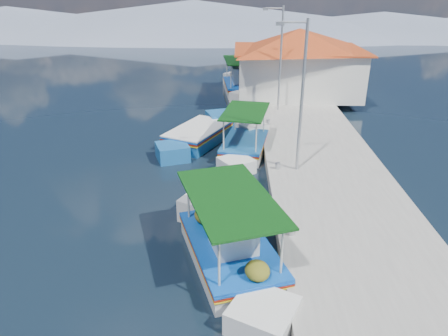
{
  "coord_description": "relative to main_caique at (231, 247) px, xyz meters",
  "views": [
    {
      "loc": [
        2.06,
        -14.03,
        7.67
      ],
      "look_at": [
        1.61,
        0.23,
        1.3
      ],
      "focal_mm": 33.39,
      "sensor_mm": 36.0,
      "label": 1
    }
  ],
  "objects": [
    {
      "name": "mountain_ridge",
      "position": [
        4.61,
        59.7,
        1.57
      ],
      "size": [
        171.4,
        96.0,
        5.5
      ],
      "color": "gray",
      "rests_on": "ground"
    },
    {
      "name": "lamp_post_near",
      "position": [
        2.57,
        5.7,
        3.38
      ],
      "size": [
        1.21,
        0.14,
        6.0
      ],
      "color": "#A5A8AD",
      "rests_on": "quay"
    },
    {
      "name": "ground",
      "position": [
        -1.94,
        3.7,
        -0.48
      ],
      "size": [
        160.0,
        160.0,
        0.0
      ],
      "primitive_type": "plane",
      "color": "black",
      "rests_on": "ground"
    },
    {
      "name": "caique_far",
      "position": [
        0.4,
        21.02,
        0.03
      ],
      "size": [
        2.8,
        7.79,
        2.74
      ],
      "rotation": [
        0.0,
        0.0,
        -0.1
      ],
      "color": "silver",
      "rests_on": "ground"
    },
    {
      "name": "caique_blue_hull",
      "position": [
        -1.87,
        10.11,
        -0.14
      ],
      "size": [
        3.96,
        6.42,
        1.26
      ],
      "rotation": [
        0.0,
        0.0,
        0.43
      ],
      "color": "#185390",
      "rests_on": "ground"
    },
    {
      "name": "bollards",
      "position": [
        1.86,
        8.95,
        0.17
      ],
      "size": [
        0.2,
        17.2,
        0.3
      ],
      "color": "#A5A8AD",
      "rests_on": "quay"
    },
    {
      "name": "quay",
      "position": [
        3.96,
        9.7,
        -0.23
      ],
      "size": [
        5.0,
        44.0,
        0.5
      ],
      "primitive_type": "cube",
      "color": "#9F9C95",
      "rests_on": "ground"
    },
    {
      "name": "caique_green_canopy",
      "position": [
        0.51,
        8.74,
        -0.12
      ],
      "size": [
        2.63,
        6.31,
        2.4
      ],
      "rotation": [
        0.0,
        0.0,
        0.18
      ],
      "color": "silver",
      "rests_on": "ground"
    },
    {
      "name": "lamp_post_far",
      "position": [
        2.57,
        14.7,
        3.38
      ],
      "size": [
        1.21,
        0.14,
        6.0
      ],
      "color": "#A5A8AD",
      "rests_on": "quay"
    },
    {
      "name": "harbor_building",
      "position": [
        4.26,
        18.7,
        2.3
      ],
      "size": [
        10.49,
        10.49,
        4.4
      ],
      "color": "silver",
      "rests_on": "quay"
    },
    {
      "name": "main_caique",
      "position": [
        0.0,
        0.0,
        0.0
      ],
      "size": [
        3.73,
        7.1,
        2.47
      ],
      "rotation": [
        0.0,
        0.0,
        -0.33
      ],
      "color": "silver",
      "rests_on": "ground"
    }
  ]
}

